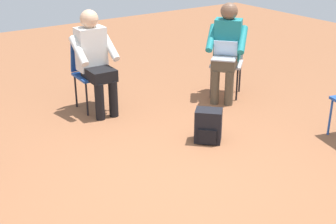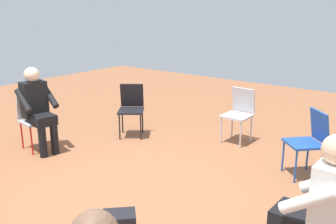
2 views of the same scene
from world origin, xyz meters
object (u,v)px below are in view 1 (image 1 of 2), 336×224
at_px(person_with_laptop, 226,47).
at_px(backpack_near_laptop_user, 208,128).
at_px(chair_north, 90,69).
at_px(person_in_white, 95,57).
at_px(chair_northeast, 227,58).

distance_m(person_with_laptop, backpack_near_laptop_user, 1.47).
distance_m(chair_north, person_with_laptop, 1.76).
xyz_separation_m(chair_north, person_in_white, (-0.00, -0.17, 0.20)).
bearing_deg(chair_north, backpack_near_laptop_user, 111.50).
height_order(person_with_laptop, person_in_white, same).
relative_size(chair_northeast, person_with_laptop, 0.69).
relative_size(person_with_laptop, backpack_near_laptop_user, 3.44).
bearing_deg(person_in_white, chair_north, -90.00).
xyz_separation_m(chair_north, backpack_near_laptop_user, (0.58, -1.61, -0.34)).
distance_m(chair_northeast, person_with_laptop, 0.26).
height_order(person_in_white, backpack_near_laptop_user, person_in_white).
bearing_deg(backpack_near_laptop_user, person_with_laptop, 41.68).
distance_m(person_with_laptop, person_in_white, 1.69).
bearing_deg(person_with_laptop, person_in_white, 30.45).
bearing_deg(backpack_near_laptop_user, chair_north, 109.79).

